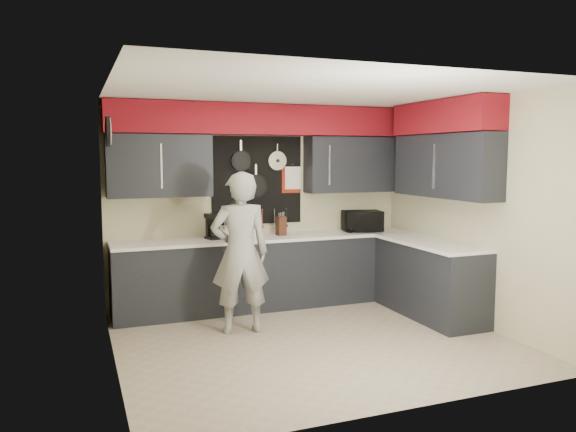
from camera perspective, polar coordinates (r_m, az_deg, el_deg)
name	(u,v)px	position (r m, az deg, el deg)	size (l,w,h in m)	color
ground	(313,340)	(6.09, 2.55, -12.51)	(4.00, 4.00, 0.00)	tan
back_wall_assembly	(265,151)	(7.26, -2.39, 6.64)	(4.00, 0.36, 2.60)	beige
right_wall_assembly	(448,156)	(6.94, 15.98, 5.88)	(0.36, 3.50, 2.60)	beige
left_wall_assembly	(112,223)	(5.34, -17.46, -0.73)	(0.05, 3.50, 2.60)	beige
base_cabinets	(313,274)	(7.16, 2.55, -5.87)	(3.95, 2.20, 0.92)	black
microwave	(362,221)	(7.70, 7.56, -0.51)	(0.51, 0.34, 0.28)	black
knife_block	(281,226)	(7.26, -0.71, -1.02)	(0.11, 0.11, 0.24)	#381B12
utensil_crock	(255,230)	(7.21, -3.37, -1.40)	(0.13, 0.13, 0.16)	silver
coffee_maker	(214,226)	(7.01, -7.56, -0.97)	(0.22, 0.25, 0.32)	black
person	(240,253)	(6.17, -4.88, -3.75)	(0.65, 0.43, 1.78)	#989896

